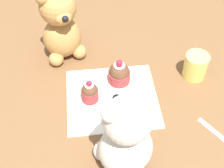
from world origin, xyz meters
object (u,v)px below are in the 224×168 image
Objects in this scene: saucer_plate at (119,81)px; teaspoon at (221,137)px; cupcake_near_cream_bear at (90,93)px; juice_glass at (195,66)px; cupcake_near_tan_bear at (119,74)px; teddy_bear_tan at (61,26)px; teddy_bear_cream at (125,138)px.

teaspoon is (-0.22, 0.20, -0.01)m from saucer_plate.
saucer_plate is (-0.08, -0.05, -0.02)m from cupcake_near_cream_bear.
juice_glass is (-0.29, -0.06, 0.00)m from cupcake_near_cream_bear.
cupcake_near_tan_bear reaches higher than teaspoon.
cupcake_near_cream_bear is 0.49× the size of teaspoon.
juice_glass is at bearing -168.00° from cupcake_near_cream_bear.
teddy_bear_tan is 1.62× the size of teaspoon.
teaspoon is (-0.01, 0.21, -0.03)m from juice_glass.
saucer_plate is at bearing 2.27° from juice_glass.
teddy_bear_cream is 0.34m from juice_glass.
cupcake_near_tan_bear reaches higher than saucer_plate.
teddy_bear_cream is 0.39m from teddy_bear_tan.
teddy_bear_tan reaches higher than cupcake_near_tan_bear.
teddy_bear_tan is 0.38m from juice_glass.
cupcake_near_cream_bear is 0.93× the size of juice_glass.
cupcake_near_tan_bear is 0.30m from teaspoon.
teddy_bear_cream is 0.21m from cupcake_near_cream_bear.
teddy_bear_tan reaches higher than juice_glass.
teddy_bear_cream is 3.02× the size of cupcake_near_tan_bear.
saucer_plate is 0.21m from juice_glass.
teddy_bear_cream is 1.64× the size of teaspoon.
saucer_plate is at bearing -62.07° from teddy_bear_tan.
teddy_bear_cream is at bearing 85.67° from cupcake_near_tan_bear.
teddy_bear_tan is at bearing -165.38° from teaspoon.
saucer_plate is 0.30m from teaspoon.
cupcake_near_cream_bear is 0.10m from saucer_plate.
saucer_plate is at bearing -165.23° from teaspoon.
teddy_bear_tan reaches higher than saucer_plate.
saucer_plate reaches higher than teaspoon.
saucer_plate is at bearing -109.34° from teddy_bear_cream.
cupcake_near_tan_bear is (-0.08, -0.05, 0.01)m from cupcake_near_cream_bear.
teaspoon is (-0.30, 0.14, -0.03)m from cupcake_near_cream_bear.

